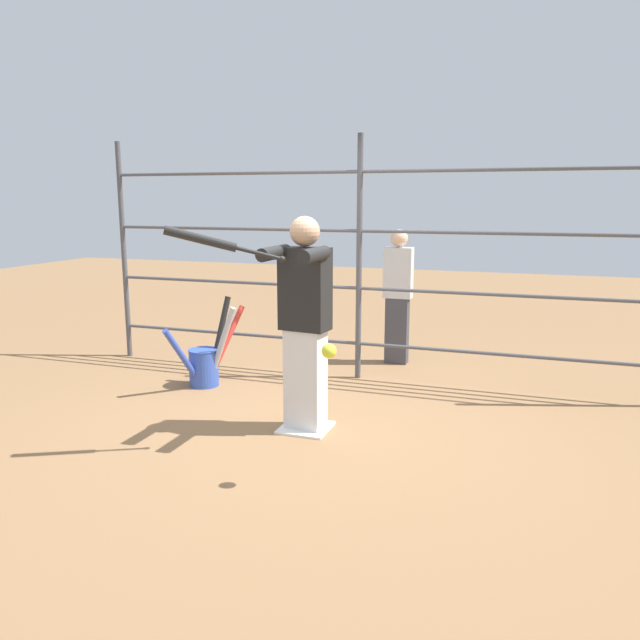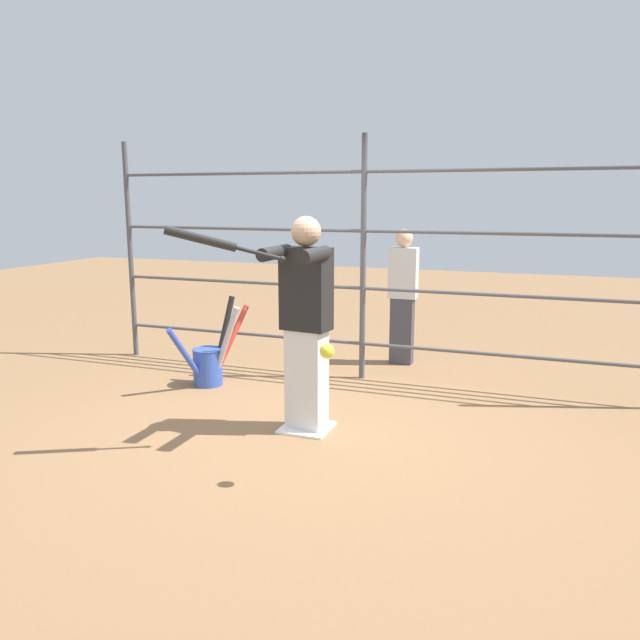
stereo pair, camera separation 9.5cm
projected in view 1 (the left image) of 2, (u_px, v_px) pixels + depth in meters
The scene contains 8 objects.
ground_plane at pixel (306, 429), 5.19m from camera, with size 24.00×24.00×0.00m, color olive.
home_plate at pixel (306, 428), 5.18m from camera, with size 0.40×0.40×0.02m.
fence_backstop at pixel (359, 260), 6.43m from camera, with size 5.82×0.06×2.52m.
batter at pixel (304, 318), 4.99m from camera, with size 0.45×0.62×1.75m.
baseball_bat_swinging at pixel (211, 242), 4.36m from camera, with size 0.76×0.46×0.27m.
softball_in_flight at pixel (329, 351), 3.97m from camera, with size 0.10×0.10×0.10m.
bat_bucket at pixel (206, 362), 6.34m from camera, with size 0.55×1.03×0.91m.
bystander_behind_fence at pixel (398, 294), 7.12m from camera, with size 0.32×0.20×1.54m.
Camera 1 is at (-1.72, 4.61, 1.89)m, focal length 35.00 mm.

